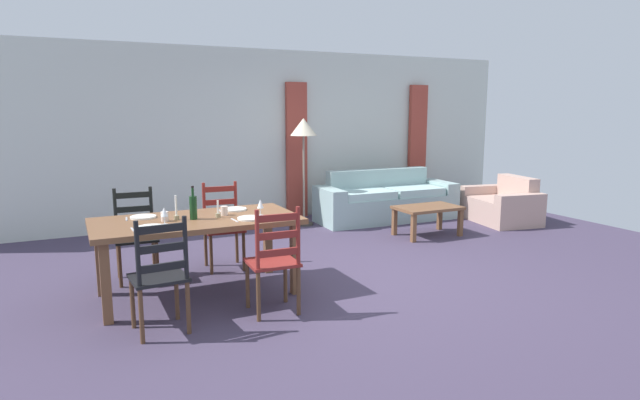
# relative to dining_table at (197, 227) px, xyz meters

# --- Properties ---
(ground_plane) EXTENTS (9.60, 9.60, 0.02)m
(ground_plane) POSITION_rel_dining_table_xyz_m (1.60, -0.12, -0.67)
(ground_plane) COLOR #3F354C
(wall_far) EXTENTS (9.60, 0.16, 2.70)m
(wall_far) POSITION_rel_dining_table_xyz_m (1.60, 3.18, 0.69)
(wall_far) COLOR silver
(wall_far) RESTS_ON ground_plane
(curtain_panel_left) EXTENTS (0.35, 0.08, 2.20)m
(curtain_panel_left) POSITION_rel_dining_table_xyz_m (2.34, 3.04, 0.44)
(curtain_panel_left) COLOR #9F3F32
(curtain_panel_left) RESTS_ON ground_plane
(curtain_panel_right) EXTENTS (0.35, 0.08, 2.20)m
(curtain_panel_right) POSITION_rel_dining_table_xyz_m (4.74, 3.04, 0.44)
(curtain_panel_right) COLOR #9F3F32
(curtain_panel_right) RESTS_ON ground_plane
(dining_table) EXTENTS (1.90, 0.96, 0.75)m
(dining_table) POSITION_rel_dining_table_xyz_m (0.00, 0.00, 0.00)
(dining_table) COLOR brown
(dining_table) RESTS_ON ground_plane
(dining_chair_near_left) EXTENTS (0.45, 0.43, 0.96)m
(dining_chair_near_left) POSITION_rel_dining_table_xyz_m (-0.47, -0.78, -0.19)
(dining_chair_near_left) COLOR black
(dining_chair_near_left) RESTS_ON ground_plane
(dining_chair_near_right) EXTENTS (0.44, 0.42, 0.96)m
(dining_chair_near_right) POSITION_rel_dining_table_xyz_m (0.49, -0.77, -0.19)
(dining_chair_near_right) COLOR maroon
(dining_chair_near_right) RESTS_ON ground_plane
(dining_chair_far_left) EXTENTS (0.44, 0.42, 0.96)m
(dining_chair_far_left) POSITION_rel_dining_table_xyz_m (-0.47, 0.75, -0.19)
(dining_chair_far_left) COLOR black
(dining_chair_far_left) RESTS_ON ground_plane
(dining_chair_far_right) EXTENTS (0.45, 0.43, 0.96)m
(dining_chair_far_right) POSITION_rel_dining_table_xyz_m (0.46, 0.78, -0.19)
(dining_chair_far_right) COLOR maroon
(dining_chair_far_right) RESTS_ON ground_plane
(dinner_plate_near_left) EXTENTS (0.24, 0.24, 0.02)m
(dinner_plate_near_left) POSITION_rel_dining_table_xyz_m (-0.45, -0.25, 0.10)
(dinner_plate_near_left) COLOR white
(dinner_plate_near_left) RESTS_ON dining_table
(fork_near_left) EXTENTS (0.02, 0.17, 0.01)m
(fork_near_left) POSITION_rel_dining_table_xyz_m (-0.60, -0.25, 0.09)
(fork_near_left) COLOR silver
(fork_near_left) RESTS_ON dining_table
(dinner_plate_near_right) EXTENTS (0.24, 0.24, 0.02)m
(dinner_plate_near_right) POSITION_rel_dining_table_xyz_m (0.45, -0.25, 0.10)
(dinner_plate_near_right) COLOR white
(dinner_plate_near_right) RESTS_ON dining_table
(fork_near_right) EXTENTS (0.03, 0.17, 0.01)m
(fork_near_right) POSITION_rel_dining_table_xyz_m (0.30, -0.25, 0.09)
(fork_near_right) COLOR silver
(fork_near_right) RESTS_ON dining_table
(dinner_plate_far_left) EXTENTS (0.24, 0.24, 0.02)m
(dinner_plate_far_left) POSITION_rel_dining_table_xyz_m (-0.45, 0.25, 0.10)
(dinner_plate_far_left) COLOR white
(dinner_plate_far_left) RESTS_ON dining_table
(fork_far_left) EXTENTS (0.03, 0.17, 0.01)m
(fork_far_left) POSITION_rel_dining_table_xyz_m (-0.60, 0.25, 0.09)
(fork_far_left) COLOR silver
(fork_far_left) RESTS_ON dining_table
(dinner_plate_far_right) EXTENTS (0.24, 0.24, 0.02)m
(dinner_plate_far_right) POSITION_rel_dining_table_xyz_m (0.45, 0.25, 0.10)
(dinner_plate_far_right) COLOR white
(dinner_plate_far_right) RESTS_ON dining_table
(fork_far_right) EXTENTS (0.03, 0.17, 0.01)m
(fork_far_right) POSITION_rel_dining_table_xyz_m (0.30, 0.25, 0.09)
(fork_far_right) COLOR silver
(fork_far_right) RESTS_ON dining_table
(wine_bottle) EXTENTS (0.07, 0.07, 0.32)m
(wine_bottle) POSITION_rel_dining_table_xyz_m (-0.03, -0.03, 0.20)
(wine_bottle) COLOR #143819
(wine_bottle) RESTS_ON dining_table
(wine_glass_near_left) EXTENTS (0.06, 0.06, 0.16)m
(wine_glass_near_left) POSITION_rel_dining_table_xyz_m (-0.32, -0.15, 0.20)
(wine_glass_near_left) COLOR white
(wine_glass_near_left) RESTS_ON dining_table
(wine_glass_near_right) EXTENTS (0.06, 0.06, 0.16)m
(wine_glass_near_right) POSITION_rel_dining_table_xyz_m (0.59, -0.14, 0.20)
(wine_glass_near_right) COLOR white
(wine_glass_near_right) RESTS_ON dining_table
(coffee_cup_primary) EXTENTS (0.07, 0.07, 0.09)m
(coffee_cup_primary) POSITION_rel_dining_table_xyz_m (0.28, 0.04, 0.13)
(coffee_cup_primary) COLOR beige
(coffee_cup_primary) RESTS_ON dining_table
(coffee_cup_secondary) EXTENTS (0.07, 0.07, 0.09)m
(coffee_cup_secondary) POSITION_rel_dining_table_xyz_m (-0.29, 0.00, 0.13)
(coffee_cup_secondary) COLOR beige
(coffee_cup_secondary) RESTS_ON dining_table
(candle_tall) EXTENTS (0.05, 0.05, 0.23)m
(candle_tall) POSITION_rel_dining_table_xyz_m (-0.18, 0.02, 0.15)
(candle_tall) COLOR #998C66
(candle_tall) RESTS_ON dining_table
(candle_short) EXTENTS (0.05, 0.05, 0.16)m
(candle_short) POSITION_rel_dining_table_xyz_m (0.20, -0.04, 0.13)
(candle_short) COLOR #998C66
(candle_short) RESTS_ON dining_table
(couch) EXTENTS (2.31, 0.88, 0.80)m
(couch) POSITION_rel_dining_table_xyz_m (3.54, 2.23, -0.37)
(couch) COLOR #93B1AF
(couch) RESTS_ON ground_plane
(coffee_table) EXTENTS (0.90, 0.56, 0.42)m
(coffee_table) POSITION_rel_dining_table_xyz_m (3.48, 1.02, -0.31)
(coffee_table) COLOR brown
(coffee_table) RESTS_ON ground_plane
(armchair_upholstered) EXTENTS (0.98, 1.27, 0.72)m
(armchair_upholstered) POSITION_rel_dining_table_xyz_m (5.15, 1.26, -0.41)
(armchair_upholstered) COLOR tan
(armchair_upholstered) RESTS_ON ground_plane
(standing_lamp) EXTENTS (0.40, 0.40, 1.64)m
(standing_lamp) POSITION_rel_dining_table_xyz_m (2.19, 2.42, 0.75)
(standing_lamp) COLOR #332D28
(standing_lamp) RESTS_ON ground_plane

